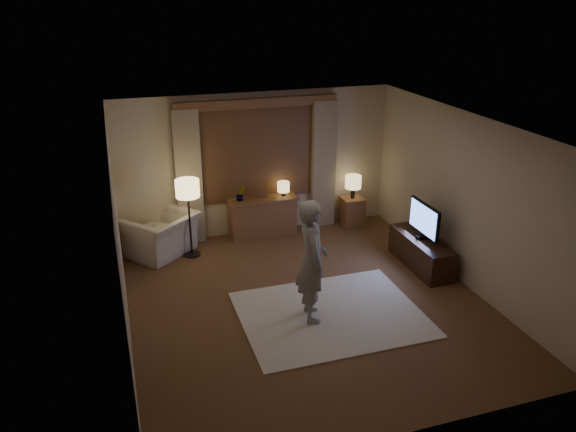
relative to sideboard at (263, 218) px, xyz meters
name	(u,v)px	position (x,y,z in m)	size (l,w,h in m)	color
room	(297,205)	(-0.02, -2.00, 0.98)	(5.04, 5.54, 2.64)	brown
rug	(331,314)	(0.18, -2.91, -0.34)	(2.50, 2.00, 0.02)	beige
sideboard	(263,218)	(0.00, 0.00, 0.00)	(1.20, 0.40, 0.70)	brown
picture_frame	(262,195)	(0.00, 0.00, 0.45)	(0.16, 0.02, 0.20)	brown
plant	(240,195)	(-0.40, 0.00, 0.50)	(0.17, 0.13, 0.30)	#999999
table_lamp_sideboard	(283,187)	(0.40, 0.00, 0.55)	(0.22, 0.22, 0.30)	black
floor_lamp	(188,193)	(-1.38, -0.42, 0.79)	(0.40, 0.40, 1.36)	black
armchair	(161,235)	(-1.85, -0.21, 0.01)	(1.10, 0.96, 0.71)	beige
side_table	(352,212)	(1.76, -0.05, -0.07)	(0.40, 0.40, 0.56)	brown
table_lamp_side	(353,183)	(1.76, -0.05, 0.52)	(0.30, 0.30, 0.44)	black
tv_stand	(421,253)	(2.13, -1.98, -0.10)	(0.45, 1.40, 0.50)	black
tv	(424,220)	(2.13, -1.98, 0.48)	(0.20, 0.83, 0.60)	black
person	(312,260)	(-0.11, -2.89, 0.53)	(0.63, 0.41, 1.72)	gray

